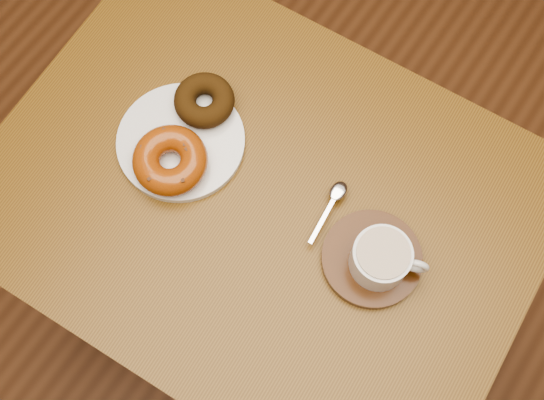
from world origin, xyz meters
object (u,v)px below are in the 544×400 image
Objects in this scene: donut_plate at (181,142)px; coffee_cup at (382,258)px; saucer at (371,259)px; cafe_table at (262,223)px.

coffee_cup is at bearing 0.57° from donut_plate.
donut_plate is 1.36× the size of saucer.
coffee_cup reaches higher than saucer.
coffee_cup reaches higher than cafe_table.
saucer reaches higher than donut_plate.
saucer is (0.19, 0.01, 0.13)m from cafe_table.
cafe_table is at bearing -1.47° from donut_plate.
coffee_cup is (0.01, -0.00, 0.04)m from saucer.
donut_plate reaches higher than cafe_table.
saucer reaches higher than cafe_table.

